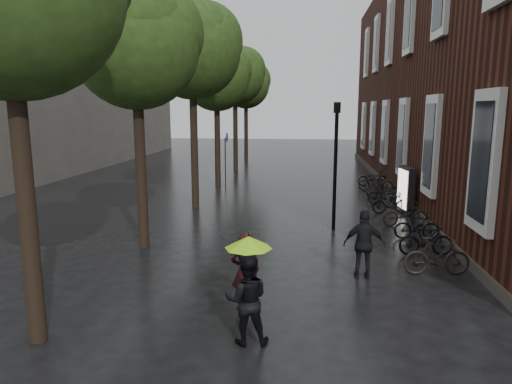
# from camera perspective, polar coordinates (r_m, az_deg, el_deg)

# --- Properties ---
(brick_building) EXTENTS (10.20, 33.20, 12.00)m
(brick_building) POSITION_cam_1_polar(r_m,az_deg,el_deg) (27.67, 27.10, 12.75)
(brick_building) COLOR #38160F
(brick_building) RESTS_ON ground
(bg_building) EXTENTS (16.00, 30.00, 14.00)m
(bg_building) POSITION_cam_1_polar(r_m,az_deg,el_deg) (41.51, -28.07, 12.90)
(bg_building) COLOR #47423D
(bg_building) RESTS_ON ground
(street_trees) EXTENTS (4.33, 34.03, 8.91)m
(street_trees) POSITION_cam_1_polar(r_m,az_deg,el_deg) (23.02, -6.38, 15.36)
(street_trees) COLOR black
(street_trees) RESTS_ON ground
(person_burgundy) EXTENTS (0.73, 0.58, 1.74)m
(person_burgundy) POSITION_cam_1_polar(r_m,az_deg,el_deg) (9.95, -1.35, -9.85)
(person_burgundy) COLOR black
(person_burgundy) RESTS_ON ground
(person_black) EXTENTS (0.90, 0.74, 1.69)m
(person_black) POSITION_cam_1_polar(r_m,az_deg,el_deg) (8.62, -1.15, -13.33)
(person_black) COLOR black
(person_black) RESTS_ON ground
(lime_umbrella) EXTENTS (0.96, 0.96, 1.42)m
(lime_umbrella) POSITION_cam_1_polar(r_m,az_deg,el_deg) (9.09, -0.95, -6.30)
(lime_umbrella) COLOR black
(lime_umbrella) RESTS_ON ground
(pedestrian_walking) EXTENTS (1.06, 0.47, 1.79)m
(pedestrian_walking) POSITION_cam_1_polar(r_m,az_deg,el_deg) (12.06, 13.37, -6.38)
(pedestrian_walking) COLOR black
(pedestrian_walking) RESTS_ON ground
(parked_bicycles) EXTENTS (2.10, 15.09, 1.03)m
(parked_bicycles) POSITION_cam_1_polar(r_m,az_deg,el_deg) (19.98, 16.72, -1.15)
(parked_bicycles) COLOR black
(parked_bicycles) RESTS_ON ground
(ad_lightbox) EXTENTS (0.30, 1.30, 1.96)m
(ad_lightbox) POSITION_cam_1_polar(r_m,az_deg,el_deg) (19.93, 18.20, 0.24)
(ad_lightbox) COLOR black
(ad_lightbox) RESTS_ON ground
(lamp_post) EXTENTS (0.23, 0.23, 4.53)m
(lamp_post) POSITION_cam_1_polar(r_m,az_deg,el_deg) (16.33, 9.93, 4.74)
(lamp_post) COLOR black
(lamp_post) RESTS_ON ground
(cycle_sign) EXTENTS (0.16, 0.55, 3.00)m
(cycle_sign) POSITION_cam_1_polar(r_m,az_deg,el_deg) (25.77, -3.77, 5.16)
(cycle_sign) COLOR #262628
(cycle_sign) RESTS_ON ground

